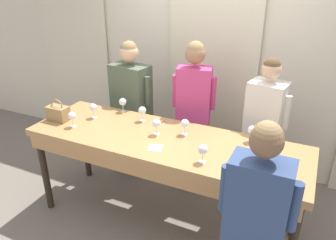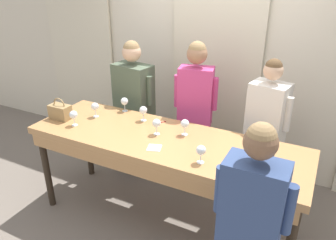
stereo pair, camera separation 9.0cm
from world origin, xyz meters
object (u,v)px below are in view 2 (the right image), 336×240
Objects in this scene: wine_glass_front_left at (124,102)px; guest_cream_sweater at (264,137)px; handbag at (60,111)px; host_pouring at (248,234)px; wine_glass_back_left at (252,132)px; wine_glass_front_mid at (201,150)px; wine_bottle at (268,164)px; wine_glass_center_left at (95,107)px; wine_glass_center_right at (143,110)px; guest_pink_top at (195,116)px; wine_glass_center_mid at (185,124)px; guest_olive_jacket at (134,109)px; wine_glass_back_mid at (73,115)px; tasting_bar at (163,147)px; wine_glass_front_right at (157,123)px.

guest_cream_sweater is at bearing 13.19° from wine_glass_front_left.
host_pouring is (2.15, -0.60, -0.21)m from handbag.
wine_glass_back_left is (1.42, -0.09, -0.00)m from wine_glass_front_left.
guest_cream_sweater is at bearing 71.10° from wine_glass_front_mid.
wine_bottle is at bearing -78.04° from guest_cream_sweater.
guest_cream_sweater is at bearing 20.14° from wine_glass_center_left.
wine_glass_front_left is 0.33m from wine_glass_center_right.
guest_pink_top is 1.72m from host_pouring.
wine_glass_center_right is 0.62m from guest_pink_top.
wine_glass_center_left is 1.78m from guest_cream_sweater.
wine_glass_front_mid is 0.50m from wine_glass_center_mid.
wine_glass_back_left is at bearing 11.34° from handbag.
wine_glass_front_mid is 1.06m from guest_pink_top.
wine_glass_center_right is at bearing 169.14° from wine_glass_center_mid.
guest_olive_jacket is at bearing 180.00° from guest_cream_sweater.
wine_glass_back_left is at bearing 115.83° from wine_bottle.
wine_glass_front_mid is at bearing -37.38° from guest_olive_jacket.
wine_glass_front_left is 0.43m from guest_olive_jacket.
wine_glass_center_right is at bearing 36.43° from wine_glass_back_mid.
wine_glass_center_right is at bearing 23.85° from handbag.
wine_glass_center_right is at bearing 143.89° from tasting_bar.
wine_glass_back_left is 0.09× the size of guest_pink_top.
guest_cream_sweater is at bearing 101.96° from wine_bottle.
wine_glass_center_mid is 1.00× the size of wine_glass_back_left.
wine_glass_front_mid and wine_glass_back_mid have the same top height.
tasting_bar is at bearing -43.07° from guest_olive_jacket.
wine_glass_center_mid is 1.00× the size of wine_glass_center_right.
wine_glass_center_left is 1.00× the size of wine_glass_center_mid.
host_pouring is at bearing -35.19° from wine_glass_center_right.
wine_glass_front_right is 1.13m from guest_cream_sweater.
guest_olive_jacket is 1.56m from guest_cream_sweater.
guest_olive_jacket is (-0.41, 0.46, -0.24)m from wine_glass_center_right.
wine_bottle is at bearing -19.09° from wine_glass_front_left.
wine_glass_back_left is at bearing 61.29° from wine_glass_front_mid.
host_pouring is at bearing -15.82° from wine_glass_back_mid.
wine_glass_front_left and wine_glass_center_mid have the same top height.
guest_olive_jacket reaches higher than wine_glass_back_left.
wine_glass_front_mid is at bearing -27.99° from wine_glass_front_left.
wine_glass_front_left and wine_glass_back_mid have the same top height.
handbag is at bearing -169.00° from wine_glass_center_mid.
wine_glass_center_right is at bearing -20.82° from wine_glass_front_left.
host_pouring is (0.20, -1.41, 0.01)m from guest_cream_sweater.
guest_olive_jacket reaches higher than wine_glass_front_right.
wine_glass_center_right is 1.67m from host_pouring.
wine_glass_front_left is 1.00× the size of wine_glass_back_mid.
tasting_bar is 0.23m from wine_glass_front_right.
guest_olive_jacket reaches higher than wine_glass_back_mid.
guest_pink_top is (0.88, 0.61, -0.17)m from wine_glass_center_left.
wine_bottle is 1.87m from wine_glass_center_left.
wine_glass_front_mid and wine_glass_center_mid have the same top height.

